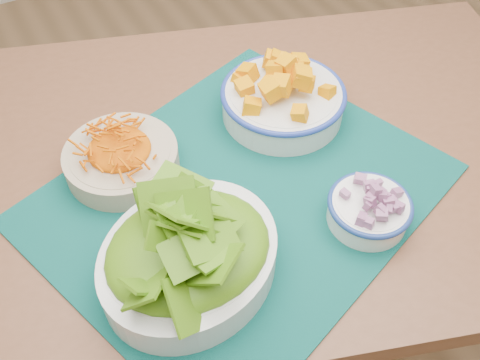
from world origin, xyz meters
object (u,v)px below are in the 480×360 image
at_px(onion_bowl, 370,206).
at_px(carrot_bowl, 121,155).
at_px(placemat, 240,193).
at_px(table, 255,189).
at_px(squash_bowl, 283,93).
at_px(lettuce_bowl, 188,248).

bearing_deg(onion_bowl, carrot_bowl, 136.10).
bearing_deg(placemat, table, 25.98).
relative_size(carrot_bowl, onion_bowl, 1.49).
xyz_separation_m(table, placemat, (-0.07, -0.07, 0.11)).
relative_size(table, carrot_bowl, 6.23).
distance_m(placemat, carrot_bowl, 0.20).
distance_m(table, placemat, 0.15).
height_order(placemat, carrot_bowl, carrot_bowl).
distance_m(table, onion_bowl, 0.27).
height_order(table, carrot_bowl, carrot_bowl).
bearing_deg(table, squash_bowl, 50.92).
bearing_deg(lettuce_bowl, carrot_bowl, 71.23).
bearing_deg(lettuce_bowl, onion_bowl, -31.47).
height_order(lettuce_bowl, onion_bowl, lettuce_bowl).
height_order(squash_bowl, lettuce_bowl, lettuce_bowl).
bearing_deg(lettuce_bowl, placemat, 13.76).
bearing_deg(carrot_bowl, onion_bowl, -43.90).
distance_m(table, squash_bowl, 0.19).
xyz_separation_m(table, lettuce_bowl, (-0.20, -0.17, 0.17)).
xyz_separation_m(carrot_bowl, onion_bowl, (0.29, -0.28, 0.00)).
bearing_deg(placemat, carrot_bowl, 117.18).
xyz_separation_m(table, onion_bowl, (0.07, -0.21, 0.14)).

